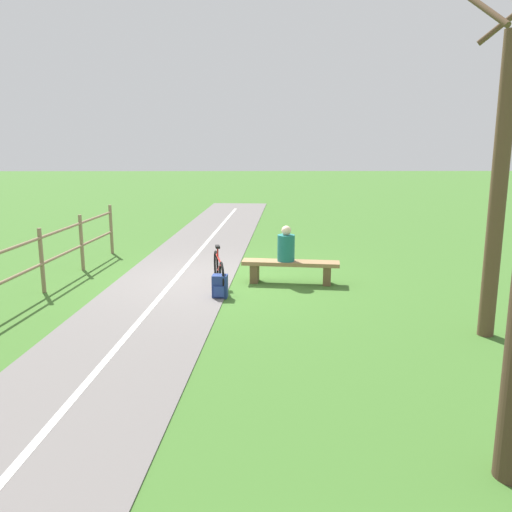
{
  "coord_description": "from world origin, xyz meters",
  "views": [
    {
      "loc": [
        -0.75,
        11.18,
        2.94
      ],
      "look_at": [
        -0.84,
        2.03,
        0.96
      ],
      "focal_mm": 38.19,
      "sensor_mm": 36.0,
      "label": 1
    }
  ],
  "objects_px": {
    "bench": "(291,267)",
    "tree_near_bench": "(499,176)",
    "person_seated": "(286,246)",
    "bicycle": "(219,271)",
    "backpack": "(220,287)"
  },
  "relations": [
    {
      "from": "bench",
      "to": "tree_near_bench",
      "type": "height_order",
      "value": "tree_near_bench"
    },
    {
      "from": "person_seated",
      "to": "bicycle",
      "type": "relative_size",
      "value": 0.43
    },
    {
      "from": "bench",
      "to": "person_seated",
      "type": "distance_m",
      "value": 0.46
    },
    {
      "from": "person_seated",
      "to": "bicycle",
      "type": "distance_m",
      "value": 1.48
    },
    {
      "from": "person_seated",
      "to": "tree_near_bench",
      "type": "height_order",
      "value": "tree_near_bench"
    },
    {
      "from": "bench",
      "to": "backpack",
      "type": "height_order",
      "value": "bench"
    },
    {
      "from": "backpack",
      "to": "tree_near_bench",
      "type": "xyz_separation_m",
      "value": [
        -4.16,
        2.04,
        2.2
      ]
    },
    {
      "from": "bench",
      "to": "backpack",
      "type": "xyz_separation_m",
      "value": [
        1.41,
        1.05,
        -0.12
      ]
    },
    {
      "from": "backpack",
      "to": "bicycle",
      "type": "bearing_deg",
      "value": -85.21
    },
    {
      "from": "bench",
      "to": "backpack",
      "type": "bearing_deg",
      "value": 44.62
    },
    {
      "from": "person_seated",
      "to": "tree_near_bench",
      "type": "relative_size",
      "value": 0.14
    },
    {
      "from": "tree_near_bench",
      "to": "bicycle",
      "type": "bearing_deg",
      "value": -33.26
    },
    {
      "from": "bench",
      "to": "backpack",
      "type": "distance_m",
      "value": 1.76
    },
    {
      "from": "backpack",
      "to": "person_seated",
      "type": "bearing_deg",
      "value": -140.97
    },
    {
      "from": "bicycle",
      "to": "person_seated",
      "type": "bearing_deg",
      "value": 94.6
    }
  ]
}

